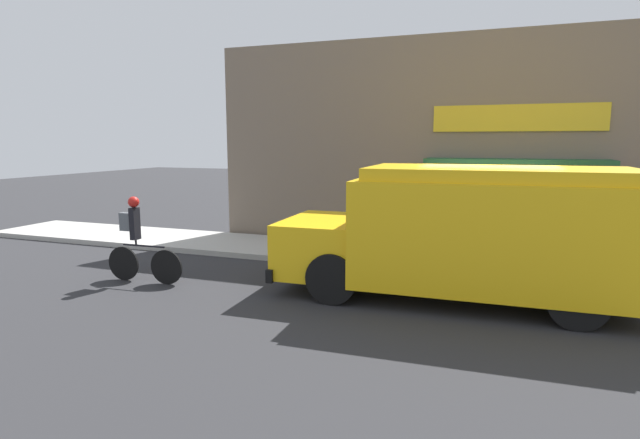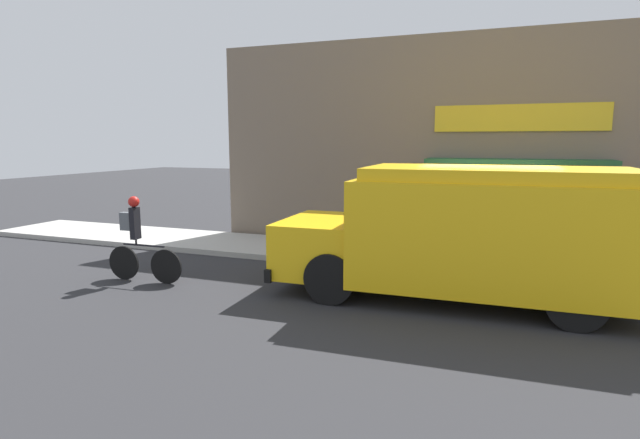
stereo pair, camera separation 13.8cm
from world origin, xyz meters
The scene contains 5 objects.
ground_plane centered at (0.00, 0.00, 0.00)m, with size 70.00×70.00×0.00m, color #2B2B2D.
sidewalk centered at (0.00, 1.17, 0.07)m, with size 28.00×2.34×0.14m.
storefront centered at (0.02, 2.53, 2.70)m, with size 14.63×1.13×5.41m.
school_bus centered at (-0.23, -1.37, 1.23)m, with size 6.30×2.86×2.36m.
cyclist centered at (-6.53, -2.46, 0.83)m, with size 1.70×0.22×1.73m.
Camera 1 is at (0.19, -10.40, 2.80)m, focal length 28.00 mm.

